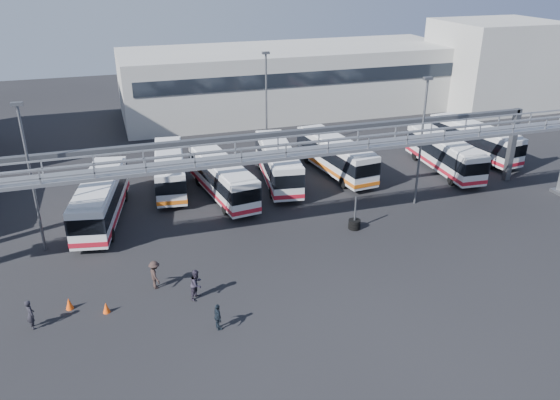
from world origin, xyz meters
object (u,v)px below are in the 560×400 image
object	(u,v)px
bus_3	(170,169)
cone_left	(69,304)
pedestrian_b	(197,284)
bus_5	(278,162)
tire_stack	(354,223)
bus_6	(335,155)
pedestrian_a	(30,314)
light_pole_mid	(422,135)
pedestrian_d	(218,317)
pedestrian_c	(155,275)
bus_4	(222,177)
bus_9	(474,139)
bus_8	(444,153)
bus_2	(101,198)
light_pole_back	(266,99)
cone_right	(106,308)
light_pole_left	(30,171)

from	to	relation	value
bus_3	cone_left	bearing A→B (deg)	-109.54
pedestrian_b	cone_left	bearing A→B (deg)	118.95
bus_5	tire_stack	world-z (taller)	bus_5
bus_6	pedestrian_a	bearing A→B (deg)	-152.93
tire_stack	light_pole_mid	bearing A→B (deg)	21.79
pedestrian_d	pedestrian_a	bearing A→B (deg)	64.41
pedestrian_c	cone_left	world-z (taller)	pedestrian_c
bus_5	tire_stack	distance (m)	10.91
bus_4	bus_6	xyz separation A→B (m)	(10.99, 2.17, 0.07)
cone_left	pedestrian_b	bearing A→B (deg)	-9.23
bus_4	bus_9	bearing A→B (deg)	-2.83
bus_8	bus_9	xyz separation A→B (m)	(5.19, 2.71, 0.04)
bus_2	bus_8	xyz separation A→B (m)	(30.40, 1.21, -0.09)
pedestrian_d	bus_4	bearing A→B (deg)	-20.34
bus_2	bus_5	world-z (taller)	bus_2
pedestrian_d	bus_3	bearing A→B (deg)	-7.72
light_pole_back	bus_3	size ratio (longest dim) A/B	0.97
bus_3	pedestrian_a	bearing A→B (deg)	-112.71
pedestrian_d	bus_5	bearing A→B (deg)	-33.34
bus_3	pedestrian_a	xyz separation A→B (m)	(-9.74, -17.48, -0.87)
bus_3	cone_left	world-z (taller)	bus_3
pedestrian_d	tire_stack	distance (m)	14.76
bus_2	bus_6	bearing A→B (deg)	21.42
cone_right	tire_stack	size ratio (longest dim) A/B	0.25
bus_4	cone_right	distance (m)	17.03
pedestrian_d	bus_6	bearing A→B (deg)	-44.77
light_pole_back	bus_2	bearing A→B (deg)	-146.79
pedestrian_c	bus_9	bearing A→B (deg)	-77.50
light_pole_mid	light_pole_back	xyz separation A→B (m)	(-8.00, 15.00, 0.00)
bus_4	cone_left	bearing A→B (deg)	-140.36
bus_4	pedestrian_b	distance (m)	14.79
bus_8	pedestrian_c	size ratio (longest dim) A/B	5.89
light_pole_back	bus_8	bearing A→B (deg)	-33.02
bus_9	pedestrian_b	world-z (taller)	bus_9
bus_3	bus_8	xyz separation A→B (m)	(24.65, -3.76, 0.02)
pedestrian_b	tire_stack	xyz separation A→B (m)	(12.55, 5.31, -0.51)
bus_3	bus_6	size ratio (longest dim) A/B	0.95
light_pole_back	bus_2	world-z (taller)	light_pole_back
bus_4	light_pole_mid	bearing A→B (deg)	-30.69
light_pole_mid	bus_5	bearing A→B (deg)	139.16
pedestrian_d	tire_stack	xyz separation A→B (m)	(12.00, 8.58, -0.34)
pedestrian_d	tire_stack	bearing A→B (deg)	-61.37
bus_5	cone_right	distance (m)	21.85
light_pole_left	bus_6	bearing A→B (deg)	16.45
light_pole_left	cone_right	world-z (taller)	light_pole_left
bus_2	cone_right	world-z (taller)	bus_2
pedestrian_b	cone_left	world-z (taller)	pedestrian_b
light_pole_back	pedestrian_a	world-z (taller)	light_pole_back
bus_3	pedestrian_a	size ratio (longest dim) A/B	6.10
pedestrian_d	bus_9	bearing A→B (deg)	-63.86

